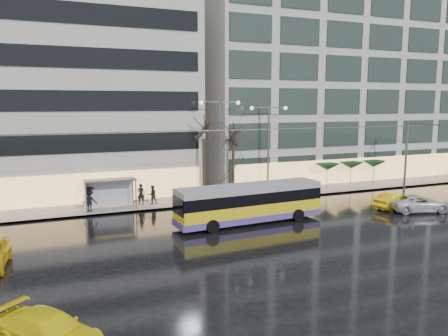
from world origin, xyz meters
TOP-DOWN VIEW (x-y plane):
  - ground at (0.00, 0.00)m, footprint 140.00×140.00m
  - sidewalk at (2.00, 14.00)m, footprint 80.00×10.00m
  - kerb at (2.00, 9.05)m, footprint 80.00×0.10m
  - building_left at (-16.00, 19.00)m, footprint 34.00×14.00m
  - building_right at (19.00, 19.00)m, footprint 32.00×14.00m
  - trolleybus at (1.14, 2.58)m, footprint 11.54×4.65m
  - catenary at (1.00, 7.94)m, footprint 42.24×5.12m
  - bus_shelter at (-8.38, 10.69)m, footprint 4.20×1.60m
  - street_lamp_near at (2.00, 10.80)m, footprint 3.96×0.36m
  - street_lamp_far at (7.00, 10.80)m, footprint 3.96×0.36m
  - tree_a at (0.50, 11.00)m, footprint 3.20×3.20m
  - tree_b at (3.50, 11.20)m, footprint 3.20×3.20m
  - parasol_a at (14.00, 11.00)m, footprint 2.50×2.50m
  - parasol_b at (17.00, 11.00)m, footprint 2.50×2.50m
  - parasol_c at (20.00, 11.00)m, footprint 2.50×2.50m
  - taxi_b at (14.72, 2.10)m, footprint 4.26×2.08m
  - taxi_d at (-12.96, -10.12)m, footprint 4.36×4.65m
  - sedan_silver at (15.76, 0.51)m, footprint 5.43×3.48m
  - pedestrian_a at (-5.33, 11.09)m, footprint 1.28×1.29m
  - pedestrian_b at (-4.36, 10.92)m, footprint 0.88×0.72m
  - pedestrian_c at (-9.72, 10.13)m, footprint 1.35×1.10m

SIDE VIEW (x-z plane):
  - ground at x=0.00m, z-range 0.00..0.00m
  - sidewalk at x=2.00m, z-range 0.00..0.15m
  - kerb at x=2.00m, z-range 0.00..0.15m
  - taxi_d at x=-12.96m, z-range 0.00..1.32m
  - taxi_b at x=14.72m, z-range 0.00..1.35m
  - sedan_silver at x=15.76m, z-range 0.00..1.39m
  - pedestrian_b at x=-4.36m, z-range 0.15..1.83m
  - pedestrian_c at x=-9.72m, z-range 0.22..2.33m
  - trolleybus at x=1.14m, z-range -1.21..4.08m
  - pedestrian_a at x=-5.33m, z-range 0.47..2.66m
  - bus_shelter at x=-8.38m, z-range 0.71..3.22m
  - parasol_a at x=14.00m, z-range 1.12..3.77m
  - parasol_b at x=17.00m, z-range 1.12..3.77m
  - parasol_c at x=20.00m, z-range 1.12..3.77m
  - catenary at x=1.00m, z-range 0.75..7.75m
  - street_lamp_far at x=7.00m, z-range 1.45..9.98m
  - street_lamp_near at x=2.00m, z-range 1.48..10.51m
  - tree_b at x=3.50m, z-range 2.55..10.25m
  - tree_a at x=0.50m, z-range 2.89..11.29m
  - building_left at x=-16.00m, z-range 0.15..22.15m
  - building_right at x=19.00m, z-range 0.15..25.15m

